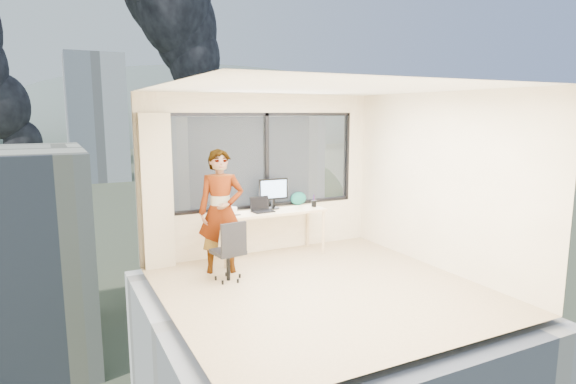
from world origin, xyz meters
TOP-DOWN VIEW (x-y plane):
  - floor at (0.00, 0.00)m, footprint 4.00×4.00m
  - ceiling at (0.00, 0.00)m, footprint 4.00×4.00m
  - wall_front at (0.00, -2.00)m, footprint 4.00×0.01m
  - wall_left at (-2.00, 0.00)m, footprint 0.01×4.00m
  - wall_right at (2.00, 0.00)m, footprint 0.01×4.00m
  - window_wall at (0.05, 2.00)m, footprint 3.30×0.16m
  - curtain at (-1.72, 1.88)m, footprint 0.45×0.14m
  - desk at (0.00, 1.66)m, footprint 1.80×0.60m
  - chair at (-1.00, 0.86)m, footprint 0.50×0.50m
  - person at (-0.94, 1.28)m, footprint 0.75×0.61m
  - monitor at (0.13, 1.78)m, footprint 0.51×0.11m
  - game_console at (-0.70, 1.88)m, footprint 0.41×0.38m
  - laptop at (-0.14, 1.62)m, footprint 0.36×0.38m
  - cellphone at (-0.59, 1.57)m, footprint 0.11×0.06m
  - pen_cup at (0.80, 1.63)m, footprint 0.09×0.09m
  - handbag at (0.64, 1.88)m, footprint 0.32×0.22m
  - exterior_ground at (0.00, 120.00)m, footprint 400.00×400.00m
  - near_bldg_b at (12.00, 38.00)m, footprint 14.00×13.00m
  - near_bldg_c at (30.00, 28.00)m, footprint 12.00×10.00m
  - far_tower_b at (8.00, 120.00)m, footprint 13.00×13.00m
  - far_tower_c at (45.00, 140.00)m, footprint 15.00×15.00m
  - hill_b at (100.00, 320.00)m, footprint 300.00×220.00m
  - tree_b at (4.00, 18.00)m, footprint 7.60×7.60m
  - tree_c at (22.00, 40.00)m, footprint 8.40×8.40m
  - smoke_plume_b at (55.00, 170.00)m, footprint 30.00×18.00m

SIDE VIEW (x-z plane):
  - exterior_ground at x=0.00m, z-range -14.02..-13.98m
  - hill_b at x=100.00m, z-range -62.00..34.00m
  - tree_b at x=4.00m, z-range -14.00..-5.00m
  - near_bldg_c at x=30.00m, z-range -14.00..-4.00m
  - tree_c at x=22.00m, z-range -14.00..-4.00m
  - near_bldg_b at x=12.00m, z-range -14.00..2.00m
  - far_tower_c at x=45.00m, z-range -14.00..12.00m
  - floor at x=0.00m, z-range -0.01..0.01m
  - desk at x=0.00m, z-range 0.00..0.75m
  - chair at x=-1.00m, z-range 0.00..0.87m
  - cellphone at x=-0.59m, z-range 0.75..0.76m
  - game_console at x=-0.70m, z-range 0.75..0.83m
  - pen_cup at x=0.80m, z-range 0.75..0.86m
  - laptop at x=-0.14m, z-range 0.75..0.96m
  - handbag at x=0.64m, z-range 0.75..0.97m
  - person at x=-0.94m, z-range 0.00..1.79m
  - far_tower_b at x=8.00m, z-range -14.00..16.00m
  - monitor at x=0.13m, z-range 0.75..1.26m
  - curtain at x=-1.72m, z-range 0.00..2.30m
  - wall_front at x=0.00m, z-range 0.00..2.60m
  - wall_left at x=-2.00m, z-range 0.00..2.60m
  - wall_right at x=2.00m, z-range 0.00..2.60m
  - window_wall at x=0.05m, z-range 0.75..2.30m
  - ceiling at x=0.00m, z-range 2.60..2.60m
  - smoke_plume_b at x=55.00m, z-range -8.00..62.00m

